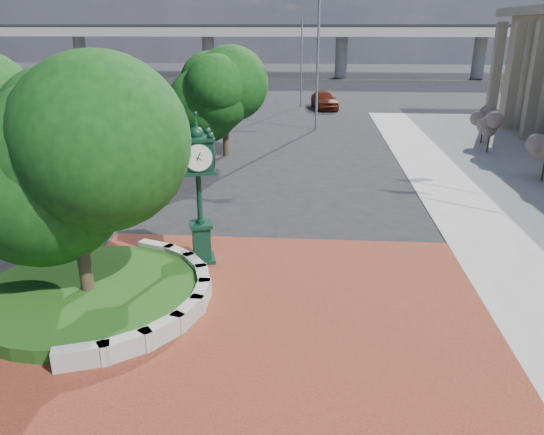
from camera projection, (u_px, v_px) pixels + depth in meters
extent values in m
plane|color=black|center=(266.00, 308.00, 14.53)|extent=(200.00, 200.00, 0.00)
cube|color=maroon|center=(263.00, 327.00, 13.59)|extent=(12.00, 12.00, 0.04)
cube|color=#9E9B93|center=(82.00, 357.00, 11.91)|extent=(1.29, 0.76, 0.54)
cube|color=#9E9B93|center=(126.00, 347.00, 12.28)|extent=(1.20, 1.04, 0.54)
cube|color=#9E9B93|center=(162.00, 332.00, 12.89)|extent=(1.00, 1.22, 0.54)
cube|color=#9E9B93|center=(188.00, 314.00, 13.68)|extent=(0.71, 1.30, 0.54)
cube|color=#9E9B93|center=(201.00, 297.00, 14.57)|extent=(0.35, 1.25, 0.54)
cube|color=#9E9B93|center=(203.00, 281.00, 15.48)|extent=(0.71, 1.30, 0.54)
cube|color=#9E9B93|center=(195.00, 267.00, 16.33)|extent=(1.00, 1.22, 0.54)
cube|color=#9E9B93|center=(179.00, 257.00, 17.04)|extent=(1.20, 1.04, 0.54)
cube|color=#9E9B93|center=(157.00, 251.00, 17.54)|extent=(1.29, 0.76, 0.54)
cylinder|color=#133E11|center=(89.00, 295.00, 14.83)|extent=(6.10, 6.10, 0.40)
cube|color=#9E9B93|center=(308.00, 32.00, 77.94)|extent=(90.00, 12.00, 1.20)
cube|color=black|center=(308.00, 26.00, 77.66)|extent=(90.00, 12.00, 0.40)
cylinder|color=#9E9B93|center=(81.00, 56.00, 81.70)|extent=(1.80, 1.80, 6.00)
cylinder|color=#9E9B93|center=(208.00, 56.00, 80.23)|extent=(1.80, 1.80, 6.00)
cylinder|color=#9E9B93|center=(341.00, 57.00, 78.76)|extent=(1.80, 1.80, 6.00)
cylinder|color=#9E9B93|center=(479.00, 57.00, 77.29)|extent=(1.80, 1.80, 6.00)
cylinder|color=#38281C|center=(85.00, 266.00, 14.53)|extent=(0.36, 0.36, 2.17)
sphere|color=#0E3611|center=(73.00, 172.00, 13.63)|extent=(5.20, 5.20, 5.20)
cylinder|color=#38281C|center=(226.00, 139.00, 31.37)|extent=(0.36, 0.36, 1.92)
sphere|color=#0E3611|center=(225.00, 100.00, 30.59)|extent=(4.40, 4.40, 4.40)
cube|color=black|center=(202.00, 259.00, 17.37)|extent=(1.01, 1.01, 0.16)
cube|color=black|center=(202.00, 241.00, 17.16)|extent=(0.70, 0.70, 1.11)
cube|color=black|center=(201.00, 225.00, 16.96)|extent=(0.89, 0.89, 0.12)
cylinder|color=black|center=(199.00, 197.00, 16.64)|extent=(0.17, 0.17, 1.72)
cube|color=black|center=(197.00, 154.00, 16.17)|extent=(1.14, 1.14, 0.91)
cylinder|color=white|center=(199.00, 158.00, 15.74)|extent=(0.79, 0.30, 0.81)
cylinder|color=white|center=(196.00, 151.00, 16.61)|extent=(0.79, 0.30, 0.81)
cylinder|color=white|center=(181.00, 155.00, 16.08)|extent=(0.30, 0.79, 0.81)
cylinder|color=white|center=(213.00, 153.00, 16.27)|extent=(0.30, 0.79, 0.81)
sphere|color=black|center=(196.00, 134.00, 15.96)|extent=(0.45, 0.45, 0.45)
cone|color=black|center=(196.00, 123.00, 15.85)|extent=(0.18, 0.18, 0.51)
imported|color=#53190B|center=(324.00, 100.00, 49.17)|extent=(2.82, 5.27, 1.70)
cylinder|color=slate|center=(318.00, 57.00, 37.81)|extent=(0.18, 0.18, 10.35)
cylinder|color=slate|center=(301.00, 64.00, 49.53)|extent=(0.14, 0.14, 7.93)
cube|color=slate|center=(311.00, 18.00, 48.07)|extent=(1.59, 0.23, 0.11)
cube|color=slate|center=(319.00, 19.00, 48.01)|extent=(0.45, 0.25, 0.13)
cylinder|color=#38281C|center=(543.00, 170.00, 26.14)|extent=(0.10, 0.10, 1.20)
cylinder|color=#38281C|center=(488.00, 143.00, 32.10)|extent=(0.10, 0.10, 1.20)
sphere|color=#BF5F93|center=(490.00, 127.00, 31.76)|extent=(1.20, 1.20, 1.20)
cylinder|color=#38281C|center=(482.00, 135.00, 34.53)|extent=(0.10, 0.10, 1.20)
sphere|color=#BF5F93|center=(484.00, 119.00, 34.19)|extent=(1.20, 1.20, 1.20)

